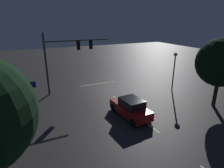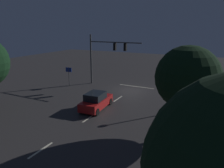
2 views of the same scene
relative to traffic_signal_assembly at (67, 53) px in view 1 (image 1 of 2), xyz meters
The scene contains 9 objects.
ground_plane 6.31m from the traffic_signal_assembly, 169.61° to the left, with size 80.00×80.00×0.00m, color #2D2B2B.
traffic_signal_assembly is the anchor object (origin of this frame).
lane_dash_far 7.86m from the traffic_signal_assembly, 131.06° to the left, with size 2.20×0.16×0.01m, color beige.
lane_dash_mid 12.45m from the traffic_signal_assembly, 111.08° to the left, with size 2.20×0.16×0.01m, color beige.
stop_bar 6.37m from the traffic_signal_assembly, 164.02° to the right, with size 5.00×0.16×0.01m, color beige.
car_approaching 10.00m from the traffic_signal_assembly, 112.44° to the left, with size 2.20×4.48×1.70m.
street_lamp_left_kerb 12.64m from the traffic_signal_assembly, 156.72° to the left, with size 0.44×0.44×4.64m.
route_sign 5.80m from the traffic_signal_assembly, 33.39° to the left, with size 0.90×0.15×2.67m.
tree_left_far 15.94m from the traffic_signal_assembly, 140.01° to the left, with size 4.63×4.63×6.78m.
Camera 1 is at (8.65, 20.86, 8.26)m, focal length 30.31 mm.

